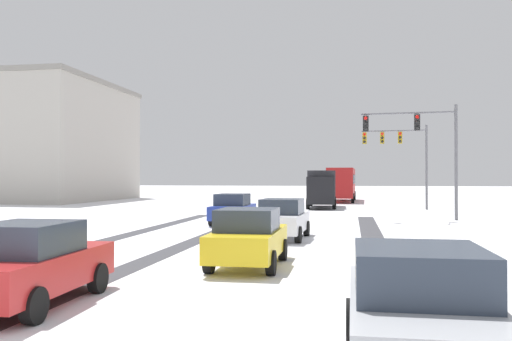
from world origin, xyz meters
The scene contains 12 objects.
wheel_track_left_lane centered at (-1.63, 14.14, 0.00)m, with size 0.83×31.12×0.01m, color #424247.
wheel_track_right_lane centered at (5.23, 14.14, 0.00)m, with size 0.93×31.12×0.01m, color #424247.
wheel_track_center centered at (-5.12, 14.14, 0.00)m, with size 0.85×31.12×0.01m, color #424247.
traffic_signal_far_right centered at (8.09, 38.35, 4.76)m, with size 4.99×0.50×6.50m.
traffic_signal_near_right centered at (8.28, 26.39, 4.61)m, with size 5.22×0.58×6.50m.
car_blue_lead centered at (-1.77, 22.87, 0.82)m, with size 1.89×4.13×1.62m.
car_white_second centered at (1.64, 16.65, 0.82)m, with size 1.96×4.17×1.62m.
car_yellow_cab_third centered at (1.55, 9.74, 0.82)m, with size 1.86×4.11×1.62m.
car_red_fourth centered at (-1.77, 4.47, 0.82)m, with size 1.94×4.15×1.62m.
car_silver_fifth centered at (5.21, 1.96, 0.82)m, with size 1.84×4.10×1.62m.
bus_oncoming centered at (3.40, 51.69, 1.99)m, with size 2.87×11.06×3.38m.
box_truck_delivery centered at (1.98, 39.77, 1.63)m, with size 2.45×7.45×3.02m.
Camera 1 is at (4.38, -5.21, 2.49)m, focal length 38.37 mm.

